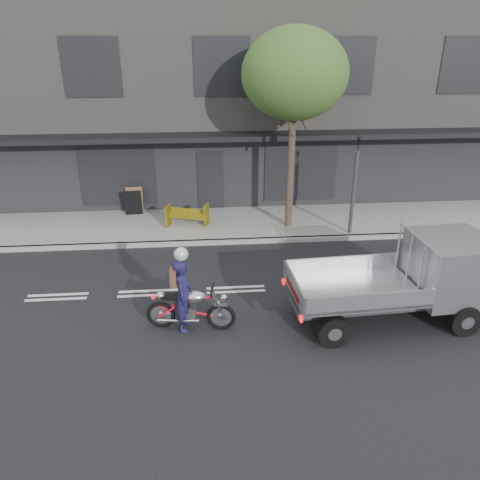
% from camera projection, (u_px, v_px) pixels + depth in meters
% --- Properties ---
extents(ground, '(80.00, 80.00, 0.00)m').
position_uv_depth(ground, '(236.00, 290.00, 12.86)').
color(ground, black).
rests_on(ground, ground).
extents(sidewalk, '(32.00, 3.20, 0.15)m').
position_uv_depth(sidewalk, '(226.00, 224.00, 17.11)').
color(sidewalk, gray).
rests_on(sidewalk, ground).
extents(kerb, '(32.00, 0.20, 0.15)m').
position_uv_depth(kerb, '(229.00, 242.00, 15.65)').
color(kerb, gray).
rests_on(kerb, ground).
extents(building_main, '(26.00, 10.00, 8.00)m').
position_uv_depth(building_main, '(217.00, 92.00, 21.55)').
color(building_main, slate).
rests_on(building_main, ground).
extents(street_tree, '(3.40, 3.40, 6.74)m').
position_uv_depth(street_tree, '(295.00, 74.00, 14.73)').
color(street_tree, '#382B21').
rests_on(street_tree, ground).
extents(traffic_light_pole, '(0.12, 0.12, 3.50)m').
position_uv_depth(traffic_light_pole, '(354.00, 191.00, 15.57)').
color(traffic_light_pole, '#2D2D30').
rests_on(traffic_light_pole, ground).
extents(motorcycle, '(2.12, 0.62, 1.10)m').
position_uv_depth(motorcycle, '(191.00, 307.00, 10.97)').
color(motorcycle, black).
rests_on(motorcycle, ground).
extents(rider, '(0.53, 0.72, 1.81)m').
position_uv_depth(rider, '(183.00, 295.00, 10.82)').
color(rider, '#1A1740').
rests_on(rider, ground).
extents(flatbed_ute, '(4.78, 2.18, 2.17)m').
position_uv_depth(flatbed_ute, '(432.00, 272.00, 11.17)').
color(flatbed_ute, black).
rests_on(flatbed_ute, ground).
extents(construction_barrier, '(1.56, 1.01, 0.81)m').
position_uv_depth(construction_barrier, '(187.00, 217.00, 16.44)').
color(construction_barrier, gold).
rests_on(construction_barrier, sidewalk).
extents(sandwich_board, '(0.65, 0.45, 0.99)m').
position_uv_depth(sandwich_board, '(133.00, 203.00, 17.53)').
color(sandwich_board, black).
rests_on(sandwich_board, sidewalk).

